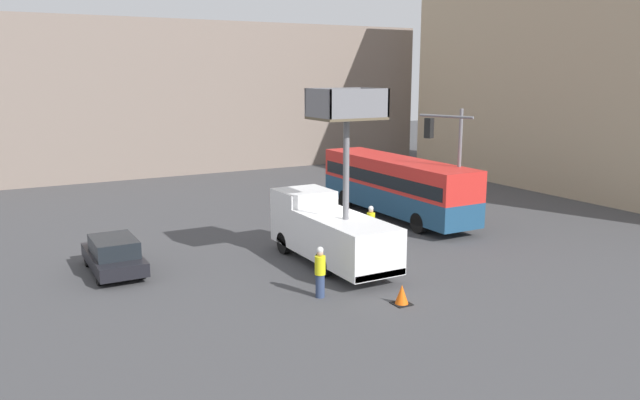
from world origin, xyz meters
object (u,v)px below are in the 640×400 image
city_bus (396,183)px  traffic_light_pole (449,152)px  traffic_cone_near_truck (402,295)px  parked_car_curbside (114,255)px  utility_truck (330,227)px  road_worker_near_truck (320,272)px  road_worker_directing (371,225)px

city_bus → traffic_light_pole: bearing=180.0°
traffic_cone_near_truck → parked_car_curbside: (-7.83, 8.26, 0.40)m
city_bus → traffic_cone_near_truck: bearing=144.9°
utility_truck → road_worker_near_truck: utility_truck is taller
utility_truck → road_worker_directing: size_ratio=4.04×
city_bus → road_worker_directing: bearing=132.4°
traffic_light_pole → road_worker_near_truck: 11.11m
road_worker_directing → parked_car_curbside: size_ratio=0.42×
utility_truck → traffic_light_pole: bearing=11.4°
parked_car_curbside → city_bus: bearing=9.3°
road_worker_near_truck → road_worker_directing: bearing=-158.3°
city_bus → traffic_light_pole: size_ratio=1.84×
road_worker_near_truck → parked_car_curbside: (-5.74, 6.32, -0.19)m
traffic_cone_near_truck → traffic_light_pole: bearing=41.4°
city_bus → traffic_light_pole: 4.69m
road_worker_directing → traffic_cone_near_truck: bearing=-92.5°
road_worker_directing → traffic_light_pole: bearing=18.7°
traffic_light_pole → road_worker_directing: (-4.17, 0.32, -3.16)m
road_worker_near_truck → traffic_cone_near_truck: 2.92m
city_bus → parked_car_curbside: size_ratio=2.61×
city_bus → road_worker_near_truck: (-9.57, -8.82, -0.96)m
city_bus → road_worker_near_truck: size_ratio=6.04×
road_worker_near_truck → parked_car_curbside: 8.54m
city_bus → parked_car_curbside: city_bus is taller
road_worker_near_truck → traffic_cone_near_truck: (2.09, -1.94, -0.59)m
road_worker_near_truck → traffic_cone_near_truck: size_ratio=2.66×
road_worker_directing → road_worker_near_truck: bearing=-114.2°
traffic_light_pole → road_worker_directing: 5.24m
city_bus → road_worker_near_truck: 13.05m
utility_truck → traffic_light_pole: size_ratio=1.19×
road_worker_directing → utility_truck: bearing=-127.4°
city_bus → road_worker_directing: city_bus is taller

